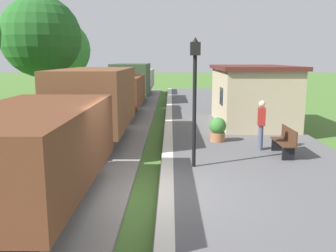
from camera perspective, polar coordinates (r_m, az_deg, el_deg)
name	(u,v)px	position (r m, az deg, el deg)	size (l,w,h in m)	color
ground_plane	(150,201)	(8.97, -2.86, -11.57)	(160.00, 160.00, 0.00)	#47702D
platform_slab	(283,196)	(9.31, 17.56, -10.40)	(6.00, 60.00, 0.25)	#565659
platform_edge_stripe	(166,191)	(8.86, -0.25, -10.07)	(0.36, 60.00, 0.01)	silver
track_ballast	(50,198)	(9.39, -17.91, -10.66)	(3.80, 60.00, 0.12)	gray
rail_near	(80,193)	(9.15, -13.60, -10.14)	(0.07, 60.00, 0.14)	slate
rail_far	(20,193)	(9.59, -22.10, -9.65)	(0.07, 60.00, 0.14)	slate
freight_train	(119,92)	(20.85, -7.60, 5.36)	(2.50, 32.60, 2.72)	brown
station_hut	(252,95)	(18.08, 12.93, 4.81)	(3.50, 5.80, 2.78)	tan
bench_near_hut	(285,141)	(12.46, 17.80, -2.27)	(0.42, 1.50, 0.91)	#422819
person_waiting	(261,123)	(12.94, 14.34, 0.46)	(0.30, 0.41, 1.71)	#474C66
potted_planter	(218,129)	(14.00, 7.76, -0.48)	(0.64, 0.64, 0.92)	#9E6642
lamp_post_near	(195,79)	(10.36, 4.20, 7.34)	(0.28, 0.28, 3.70)	black
tree_trackside_far	(41,37)	(21.31, -19.24, 12.97)	(4.32, 4.32, 6.66)	#4C3823
tree_field_left	(61,50)	(30.23, -16.42, 11.35)	(4.59, 4.59, 6.33)	#4C3823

